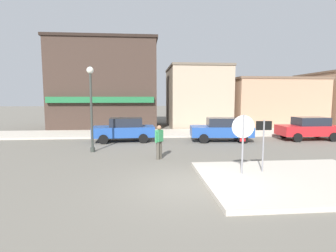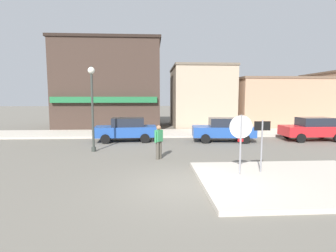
# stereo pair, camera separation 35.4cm
# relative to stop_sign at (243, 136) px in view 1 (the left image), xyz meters

# --- Properties ---
(ground_plane) EXTENTS (160.00, 160.00, 0.00)m
(ground_plane) POSITION_rel_stop_sign_xyz_m (-2.10, -0.71, -1.52)
(ground_plane) COLOR #6B665B
(sidewalk_corner) EXTENTS (6.40, 4.80, 0.15)m
(sidewalk_corner) POSITION_rel_stop_sign_xyz_m (1.66, -0.62, -1.44)
(sidewalk_corner) COLOR beige
(sidewalk_corner) RESTS_ON ground
(kerb_far) EXTENTS (80.00, 4.00, 0.15)m
(kerb_far) POSITION_rel_stop_sign_xyz_m (-2.10, 11.55, -1.44)
(kerb_far) COLOR beige
(kerb_far) RESTS_ON ground
(stop_sign) EXTENTS (0.82, 0.07, 2.30)m
(stop_sign) POSITION_rel_stop_sign_xyz_m (0.00, 0.00, 0.00)
(stop_sign) COLOR gray
(stop_sign) RESTS_ON ground
(one_way_sign) EXTENTS (0.60, 0.06, 2.10)m
(one_way_sign) POSITION_rel_stop_sign_xyz_m (0.86, 0.18, -0.19)
(one_way_sign) COLOR gray
(one_way_sign) RESTS_ON ground
(lamp_post) EXTENTS (0.36, 0.36, 4.54)m
(lamp_post) POSITION_rel_stop_sign_xyz_m (-6.31, 5.08, 1.44)
(lamp_post) COLOR #333833
(lamp_post) RESTS_ON ground
(parked_car_nearest) EXTENTS (4.09, 2.05, 1.56)m
(parked_car_nearest) POSITION_rel_stop_sign_xyz_m (-4.86, 8.32, -0.71)
(parked_car_nearest) COLOR #234C9E
(parked_car_nearest) RESTS_ON ground
(parked_car_second) EXTENTS (4.14, 2.16, 1.56)m
(parked_car_second) POSITION_rel_stop_sign_xyz_m (1.57, 7.86, -0.71)
(parked_car_second) COLOR #234C9E
(parked_car_second) RESTS_ON ground
(parked_car_third) EXTENTS (4.02, 1.91, 1.56)m
(parked_car_third) POSITION_rel_stop_sign_xyz_m (7.68, 7.86, -0.71)
(parked_car_third) COLOR red
(parked_car_third) RESTS_ON ground
(pedestrian_crossing_near) EXTENTS (0.43, 0.47, 1.61)m
(pedestrian_crossing_near) POSITION_rel_stop_sign_xyz_m (-2.84, 3.12, -0.65)
(pedestrian_crossing_near) COLOR #4C473D
(pedestrian_crossing_near) RESTS_ON ground
(building_corner_shop) EXTENTS (9.63, 7.49, 8.12)m
(building_corner_shop) POSITION_rel_stop_sign_xyz_m (-7.15, 17.05, 2.55)
(building_corner_shop) COLOR #3D2D26
(building_corner_shop) RESTS_ON ground
(building_storefront_left_near) EXTENTS (5.66, 7.45, 5.90)m
(building_storefront_left_near) POSITION_rel_stop_sign_xyz_m (1.71, 17.44, 1.44)
(building_storefront_left_near) COLOR tan
(building_storefront_left_near) RESTS_ON ground
(building_storefront_left_mid) EXTENTS (8.73, 5.40, 4.76)m
(building_storefront_left_mid) POSITION_rel_stop_sign_xyz_m (9.29, 16.23, 0.87)
(building_storefront_left_mid) COLOR tan
(building_storefront_left_mid) RESTS_ON ground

